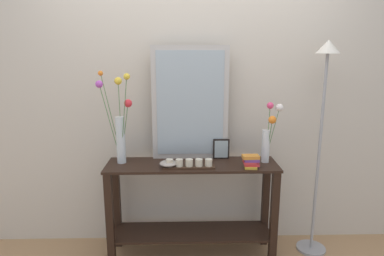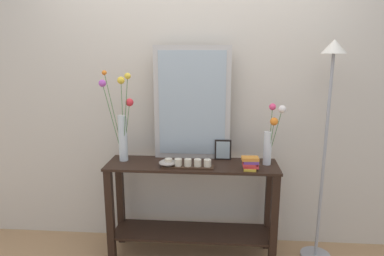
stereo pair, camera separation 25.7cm
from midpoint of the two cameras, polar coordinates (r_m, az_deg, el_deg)
ground_plane at (r=3.00m, az=2.62°, el=-20.70°), size 7.00×6.00×0.02m
wall_back at (r=2.82m, az=3.10°, el=6.78°), size 6.40×0.08×2.70m
console_table at (r=2.76m, az=2.72°, el=-12.28°), size 1.34×0.36×0.79m
mirror_leaning at (r=2.68m, az=2.76°, el=4.16°), size 0.61×0.03×0.91m
tall_vase_left at (r=2.67m, az=-9.18°, el=0.76°), size 0.27×0.17×0.72m
vase_right at (r=2.66m, az=15.92°, el=-1.37°), size 0.16×0.11×0.48m
candle_tray at (r=2.55m, az=2.20°, el=-6.16°), size 0.39×0.09×0.07m
picture_frame_small at (r=2.74m, az=7.96°, el=-3.73°), size 0.13×0.01×0.17m
decorative_bowl at (r=2.58m, az=-1.31°, el=-5.95°), size 0.13×0.13×0.05m
book_stack at (r=2.55m, az=12.73°, el=-5.87°), size 0.13×0.09×0.10m
floor_lamp at (r=2.75m, az=24.57°, el=1.72°), size 0.24×0.24×1.73m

